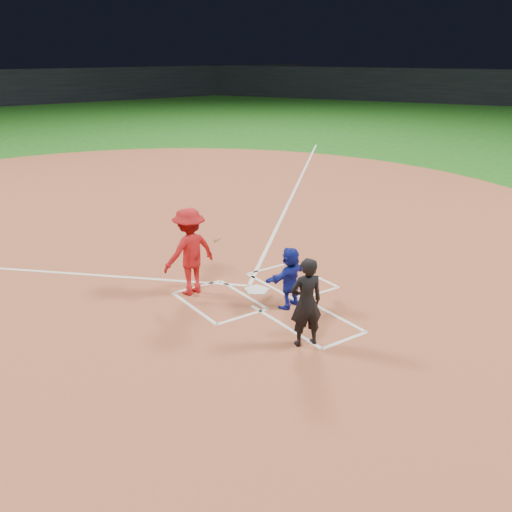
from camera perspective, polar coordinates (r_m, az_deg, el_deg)
ground at (r=12.59m, az=0.07°, el=-3.49°), size 120.00×120.00×0.00m
home_plate_dirt at (r=17.54m, az=-11.28°, el=3.04°), size 28.00×28.00×0.01m
stadium_wall_right at (r=59.12m, az=21.24°, el=15.49°), size 31.04×52.56×3.20m
home_plate at (r=12.58m, az=0.07°, el=-3.41°), size 0.60×0.60×0.02m
catcher at (r=11.60m, az=3.41°, el=-2.14°), size 1.25×0.66×1.29m
umpire at (r=10.07m, az=5.04°, el=-4.63°), size 0.69×0.54×1.66m
chalk_markings at (r=16.91m, az=-10.29°, el=2.50°), size 28.35×17.32×0.01m
batter_at_plate at (r=12.20m, az=-6.65°, el=0.45°), size 1.53×0.91×1.90m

